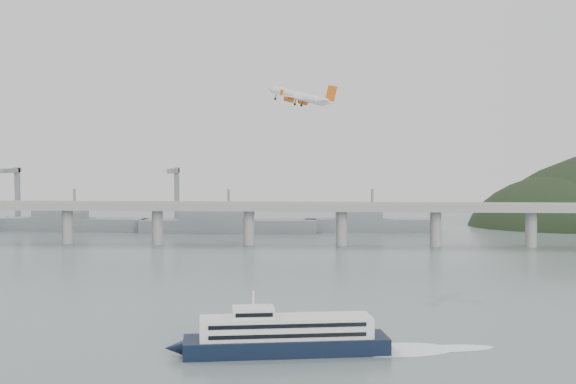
{
  "coord_description": "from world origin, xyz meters",
  "views": [
    {
      "loc": [
        16.18,
        -211.85,
        49.42
      ],
      "look_at": [
        0.0,
        55.0,
        36.0
      ],
      "focal_mm": 48.0,
      "sensor_mm": 36.0,
      "label": 1
    }
  ],
  "objects": [
    {
      "name": "ground",
      "position": [
        0.0,
        0.0,
        0.0
      ],
      "size": [
        900.0,
        900.0,
        0.0
      ],
      "primitive_type": "plane",
      "color": "slate",
      "rests_on": "ground"
    },
    {
      "name": "airliner",
      "position": [
        3.03,
        79.83,
        70.92
      ],
      "size": [
        28.67,
        27.31,
        10.29
      ],
      "rotation": [
        0.05,
        -0.25,
        2.58
      ],
      "color": "white",
      "rests_on": "ground"
    },
    {
      "name": "ferry",
      "position": [
        4.28,
        -24.04,
        4.26
      ],
      "size": [
        82.88,
        24.56,
        15.7
      ],
      "rotation": [
        0.0,
        0.0,
        0.17
      ],
      "color": "black",
      "rests_on": "ground"
    },
    {
      "name": "distant_fleet",
      "position": [
        -155.36,
        265.08,
        6.22
      ],
      "size": [
        453.0,
        60.9,
        40.0
      ],
      "color": "slate",
      "rests_on": "ground"
    },
    {
      "name": "bridge",
      "position": [
        -1.15,
        200.0,
        17.65
      ],
      "size": [
        800.0,
        22.0,
        23.9
      ],
      "color": "gray",
      "rests_on": "ground"
    }
  ]
}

